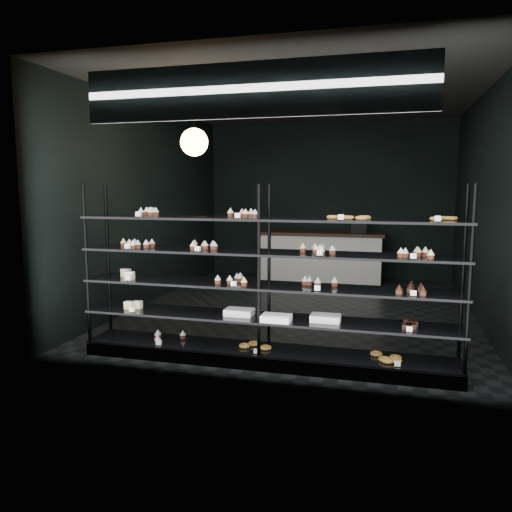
# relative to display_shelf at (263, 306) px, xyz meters

# --- Properties ---
(room) EXTENTS (5.01, 6.01, 3.20)m
(room) POSITION_rel_display_shelf_xyz_m (0.00, 2.45, 0.97)
(room) COLOR black
(room) RESTS_ON ground
(display_shelf) EXTENTS (4.00, 0.50, 1.91)m
(display_shelf) POSITION_rel_display_shelf_xyz_m (0.00, 0.00, 0.00)
(display_shelf) COLOR black
(display_shelf) RESTS_ON room
(signage) EXTENTS (3.30, 0.05, 0.50)m
(signage) POSITION_rel_display_shelf_xyz_m (0.00, -0.48, 2.12)
(signage) COLOR #0E1C46
(signage) RESTS_ON room
(pendant_lamp) EXTENTS (0.36, 0.36, 0.91)m
(pendant_lamp) POSITION_rel_display_shelf_xyz_m (-1.21, 1.14, 1.82)
(pendant_lamp) COLOR black
(pendant_lamp) RESTS_ON room
(service_counter) EXTENTS (2.46, 0.65, 1.23)m
(service_counter) POSITION_rel_display_shelf_xyz_m (-0.03, 4.95, -0.13)
(service_counter) COLOR silver
(service_counter) RESTS_ON room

